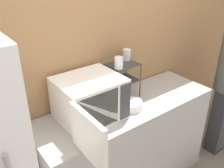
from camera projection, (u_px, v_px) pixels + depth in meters
wall_back at (105, 55)px, 2.21m from camera, size 8.00×0.06×2.60m
counter at (126, 147)px, 2.36m from camera, size 1.68×0.56×0.94m
microwave at (89, 100)px, 1.90m from camera, size 0.52×0.79×0.33m
dish_rack at (122, 73)px, 2.19m from camera, size 0.27×0.21×0.32m
glass_front_left at (119, 63)px, 2.04m from camera, size 0.07×0.07×0.10m
glass_back_right at (127, 55)px, 2.21m from camera, size 0.07×0.07×0.10m
bowl at (132, 105)px, 2.08m from camera, size 0.17×0.17×0.07m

